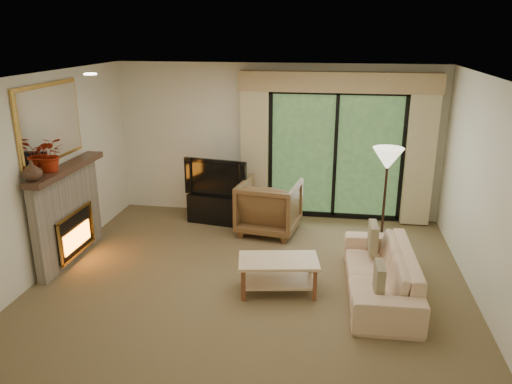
% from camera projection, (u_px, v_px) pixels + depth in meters
% --- Properties ---
extents(floor, '(5.50, 5.50, 0.00)m').
position_uv_depth(floor, '(252.00, 279.00, 6.54)').
color(floor, brown).
rests_on(floor, ground).
extents(ceiling, '(5.50, 5.50, 0.00)m').
position_uv_depth(ceiling, '(252.00, 76.00, 5.73)').
color(ceiling, silver).
rests_on(ceiling, ground).
extents(wall_back, '(5.00, 0.00, 5.00)m').
position_uv_depth(wall_back, '(276.00, 141.00, 8.48)').
color(wall_back, '#F5EACD').
rests_on(wall_back, ground).
extents(wall_front, '(5.00, 0.00, 5.00)m').
position_uv_depth(wall_front, '(198.00, 280.00, 3.79)').
color(wall_front, '#F5EACD').
rests_on(wall_front, ground).
extents(wall_left, '(0.00, 5.00, 5.00)m').
position_uv_depth(wall_left, '(46.00, 174.00, 6.55)').
color(wall_left, '#F5EACD').
rests_on(wall_left, ground).
extents(wall_right, '(0.00, 5.00, 5.00)m').
position_uv_depth(wall_right, '(488.00, 195.00, 5.72)').
color(wall_right, '#F5EACD').
rests_on(wall_right, ground).
extents(fireplace, '(0.24, 1.70, 1.37)m').
position_uv_depth(fireplace, '(68.00, 213.00, 6.91)').
color(fireplace, gray).
rests_on(fireplace, floor).
extents(mirror, '(0.07, 1.45, 1.02)m').
position_uv_depth(mirror, '(51.00, 123.00, 6.53)').
color(mirror, gold).
rests_on(mirror, wall_left).
extents(sliding_door, '(2.26, 0.10, 2.16)m').
position_uv_depth(sliding_door, '(335.00, 156.00, 8.35)').
color(sliding_door, black).
rests_on(sliding_door, floor).
extents(curtain_left, '(0.45, 0.18, 2.35)m').
position_uv_depth(curtain_left, '(255.00, 148.00, 8.42)').
color(curtain_left, '#CFBD8D').
rests_on(curtain_left, floor).
extents(curtain_right, '(0.45, 0.18, 2.35)m').
position_uv_depth(curtain_right, '(420.00, 154.00, 8.01)').
color(curtain_right, '#CFBD8D').
rests_on(curtain_right, floor).
extents(cornice, '(3.20, 0.24, 0.32)m').
position_uv_depth(cornice, '(339.00, 82.00, 7.88)').
color(cornice, tan).
rests_on(cornice, wall_back).
extents(media_console, '(1.03, 0.59, 0.49)m').
position_uv_depth(media_console, '(219.00, 208.00, 8.43)').
color(media_console, black).
rests_on(media_console, floor).
extents(tv, '(1.09, 0.31, 0.62)m').
position_uv_depth(tv, '(218.00, 176.00, 8.26)').
color(tv, black).
rests_on(tv, media_console).
extents(armchair, '(1.03, 1.05, 0.85)m').
position_uv_depth(armchair, '(269.00, 207.00, 7.94)').
color(armchair, brown).
rests_on(armchair, floor).
extents(sofa, '(0.85, 2.02, 0.58)m').
position_uv_depth(sofa, '(380.00, 272.00, 6.09)').
color(sofa, beige).
rests_on(sofa, floor).
extents(pillow_near, '(0.10, 0.35, 0.35)m').
position_uv_depth(pillow_near, '(379.00, 279.00, 5.50)').
color(pillow_near, brown).
rests_on(pillow_near, sofa).
extents(pillow_far, '(0.11, 0.39, 0.38)m').
position_uv_depth(pillow_far, '(373.00, 238.00, 6.58)').
color(pillow_far, brown).
rests_on(pillow_far, sofa).
extents(coffee_table, '(1.05, 0.69, 0.44)m').
position_uv_depth(coffee_table, '(278.00, 275.00, 6.16)').
color(coffee_table, beige).
rests_on(coffee_table, floor).
extents(floor_lamp, '(0.45, 0.45, 1.58)m').
position_uv_depth(floor_lamp, '(384.00, 203.00, 7.00)').
color(floor_lamp, '#FFF3CA').
rests_on(floor_lamp, floor).
extents(vase, '(0.28, 0.28, 0.25)m').
position_uv_depth(vase, '(32.00, 171.00, 6.01)').
color(vase, '#452D20').
rests_on(vase, fireplace).
extents(branches, '(0.51, 0.48, 0.45)m').
position_uv_depth(branches, '(50.00, 154.00, 6.37)').
color(branches, maroon).
rests_on(branches, fireplace).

